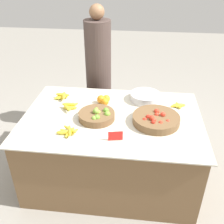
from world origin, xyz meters
TOP-DOWN VIEW (x-y plane):
  - ground_plane at (0.00, 0.00)m, footprint 12.00×12.00m
  - market_table at (0.00, 0.00)m, footprint 1.63×1.12m
  - lime_bowl at (-0.13, -0.05)m, footprint 0.33×0.33m
  - tomato_basket at (0.39, -0.05)m, footprint 0.41×0.41m
  - orange_pile at (-0.11, 0.24)m, footprint 0.13×0.15m
  - metal_bowl at (0.30, 0.36)m, footprint 0.30×0.30m
  - price_sign at (0.07, -0.35)m, footprint 0.12×0.03m
  - banana_bunch_front_center at (-0.55, 0.29)m, footprint 0.16×0.19m
  - banana_bunch_front_left at (-0.42, 0.10)m, footprint 0.15×0.21m
  - banana_bunch_front_right at (-0.33, -0.31)m, footprint 0.18×0.16m
  - banana_bunch_middle_left at (0.63, 0.26)m, footprint 0.16×0.13m
  - vendor_person at (-0.27, 0.89)m, footprint 0.30×0.30m

SIDE VIEW (x-z plane):
  - ground_plane at x=0.00m, z-range 0.00..0.00m
  - market_table at x=0.00m, z-range 0.00..0.71m
  - vendor_person at x=-0.27m, z-range -0.06..1.49m
  - banana_bunch_middle_left at x=0.63m, z-range 0.71..0.74m
  - banana_bunch_front_right at x=-0.33m, z-range 0.71..0.76m
  - banana_bunch_front_left at x=-0.42m, z-range 0.71..0.77m
  - banana_bunch_front_center at x=-0.55m, z-range 0.71..0.77m
  - lime_bowl at x=-0.13m, z-range 0.69..0.80m
  - tomato_basket at x=0.39m, z-range 0.69..0.80m
  - metal_bowl at x=0.30m, z-range 0.71..0.79m
  - orange_pile at x=-0.11m, z-range 0.71..0.79m
  - price_sign at x=0.07m, z-range 0.71..0.79m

